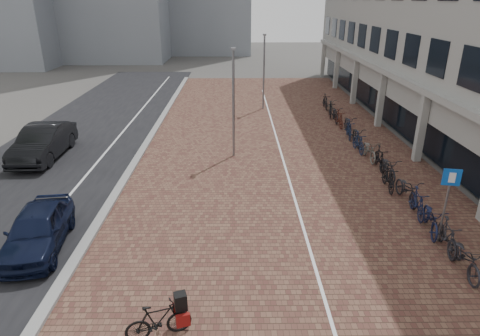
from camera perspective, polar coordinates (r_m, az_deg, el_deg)
name	(u,v)px	position (r m, az deg, el deg)	size (l,w,h in m)	color
ground	(242,296)	(11.77, 0.34, -17.22)	(140.00, 140.00, 0.00)	#474442
plaza_brick	(276,148)	(22.46, 4.94, 2.80)	(14.50, 42.00, 0.04)	brown
street_asphalt	(72,149)	(24.04, -22.17, 2.50)	(8.00, 50.00, 0.03)	black
curb	(144,147)	(22.88, -13.07, 2.81)	(0.35, 42.00, 0.14)	gray
lane_line	(109,148)	(23.38, -17.61, 2.63)	(0.12, 44.00, 0.00)	white
parking_line	(279,147)	(22.48, 5.45, 2.86)	(0.10, 30.00, 0.00)	white
car_navy	(38,229)	(14.79, -26.14, -7.57)	(1.62, 4.03, 1.37)	black
car_dark	(43,142)	(22.98, -25.50, 3.23)	(1.73, 4.97, 1.64)	black
hero_bike	(158,320)	(10.52, -11.21, -19.89)	(1.64, 0.91, 1.12)	black
parking_sign	(448,194)	(14.63, 26.75, -3.18)	(0.55, 0.14, 2.63)	slate
lamp_near	(233,105)	(20.43, -0.91, 8.67)	(0.12, 0.12, 5.33)	gray
lamp_far	(264,73)	(30.07, 3.30, 12.95)	(0.12, 0.12, 5.20)	slate
bike_row	(366,147)	(21.95, 17.04, 2.81)	(1.20, 21.43, 1.05)	black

